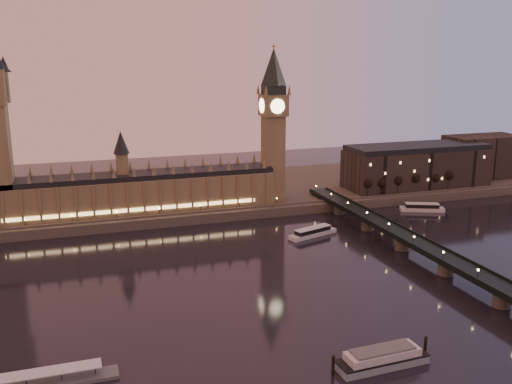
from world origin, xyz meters
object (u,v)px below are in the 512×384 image
moored_barge (382,358)px  pontoon_pier (47,382)px  cruise_boat_a (313,232)px  cruise_boat_b (422,208)px

moored_barge → pontoon_pier: 111.27m
pontoon_pier → cruise_boat_a: bearing=38.5°
cruise_boat_b → moored_barge: size_ratio=0.79×
cruise_boat_b → pontoon_pier: size_ratio=0.67×
cruise_boat_a → pontoon_pier: size_ratio=0.73×
cruise_boat_a → pontoon_pier: 184.99m
cruise_boat_b → cruise_boat_a: bearing=-141.1°
cruise_boat_a → pontoon_pier: pontoon_pier is taller
cruise_boat_a → moored_barge: bearing=-123.0°
cruise_boat_a → cruise_boat_b: cruise_boat_b is taller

